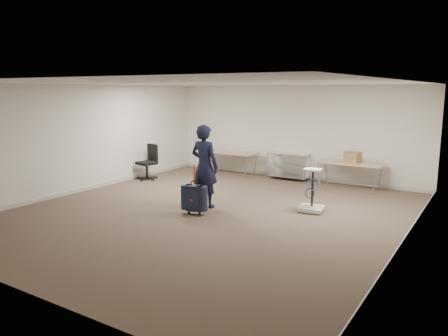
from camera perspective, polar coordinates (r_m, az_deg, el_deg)
The scene contains 10 objects.
ground at distance 9.66m, azimuth -1.84°, elevation -5.81°, with size 9.00×9.00×0.00m, color #45352A.
room_shell at distance 10.78m, azimuth 2.28°, elevation -3.83°, with size 8.00×9.00×9.00m.
folding_table_left at distance 13.78m, azimuth 0.79°, elevation 1.93°, with size 1.80×0.75×0.73m.
folding_table_right at distance 12.26m, azimuth 16.12°, elevation 0.48°, with size 1.80×0.75×0.73m.
wire_shelf at distance 13.16m, azimuth 8.43°, elevation 0.38°, with size 1.22×0.47×0.80m.
person at distance 9.93m, azimuth -2.56°, elevation 0.27°, with size 0.69×0.45×1.90m, color black.
suitcase at distance 9.43m, azimuth -3.92°, elevation -3.92°, with size 0.43×0.30×1.07m.
office_chair at distance 13.29m, azimuth -9.90°, elevation -0.10°, with size 0.64×0.64×1.05m.
equipment_cart at distance 9.87m, azimuth 11.36°, elevation -4.14°, with size 0.58×0.58×0.96m.
cardboard_box at distance 12.25m, azimuth 16.47°, elevation 1.39°, with size 0.39×0.29×0.29m, color olive.
Camera 1 is at (5.21, -7.68, 2.67)m, focal length 35.00 mm.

